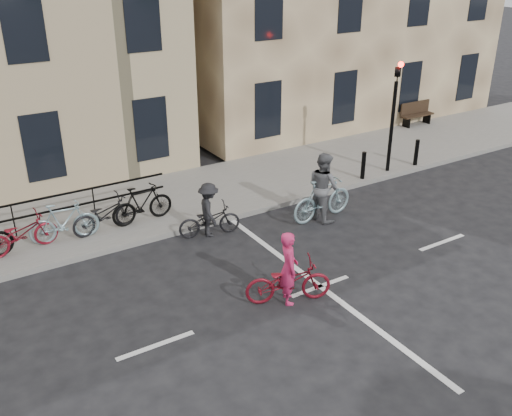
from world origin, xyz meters
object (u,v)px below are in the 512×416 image
bench (416,113)px  cyclist_grey (323,193)px  cyclist_pink (288,278)px  cyclist_dark (209,215)px  traffic_light (394,103)px

bench → cyclist_grey: size_ratio=0.78×
cyclist_pink → cyclist_grey: 4.29m
bench → cyclist_pink: bearing=-146.8°
cyclist_grey → cyclist_dark: (-3.17, 0.77, -0.21)m
bench → traffic_light: bearing=-144.8°
cyclist_pink → traffic_light: bearing=-36.4°
traffic_light → cyclist_pink: (-7.15, -4.42, -1.88)m
cyclist_pink → cyclist_dark: size_ratio=1.13×
bench → cyclist_pink: cyclist_pink is taller
bench → cyclist_pink: (-11.95, -7.81, -0.10)m
traffic_light → cyclist_dark: bearing=-174.0°
cyclist_pink → cyclist_dark: 3.66m
cyclist_pink → bench: bearing=-34.9°
cyclist_pink → cyclist_dark: bearing=21.9°
bench → cyclist_grey: bearing=-150.7°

